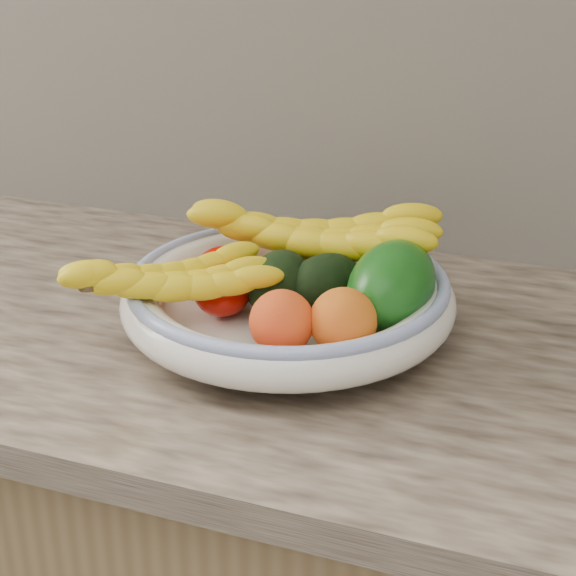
{
  "coord_description": "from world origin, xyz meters",
  "views": [
    {
      "loc": [
        0.32,
        0.78,
        1.38
      ],
      "look_at": [
        0.0,
        1.66,
        0.96
      ],
      "focal_mm": 55.0,
      "sensor_mm": 36.0,
      "label": 1
    }
  ],
  "objects_px": {
    "banana_bunch_front": "(171,285)",
    "banana_bunch_back": "(312,242)",
    "fruit_bowl": "(288,297)",
    "green_mango": "(391,287)"
  },
  "relations": [
    {
      "from": "banana_bunch_front",
      "to": "banana_bunch_back",
      "type": "bearing_deg",
      "value": 15.45
    },
    {
      "from": "fruit_bowl",
      "to": "banana_bunch_back",
      "type": "bearing_deg",
      "value": 89.35
    },
    {
      "from": "fruit_bowl",
      "to": "banana_bunch_back",
      "type": "xyz_separation_m",
      "value": [
        0.0,
        0.08,
        0.04
      ]
    },
    {
      "from": "green_mango",
      "to": "banana_bunch_back",
      "type": "distance_m",
      "value": 0.14
    },
    {
      "from": "green_mango",
      "to": "fruit_bowl",
      "type": "bearing_deg",
      "value": -171.61
    },
    {
      "from": "banana_bunch_front",
      "to": "green_mango",
      "type": "bearing_deg",
      "value": -18.76
    },
    {
      "from": "green_mango",
      "to": "banana_bunch_back",
      "type": "bearing_deg",
      "value": 152.36
    },
    {
      "from": "fruit_bowl",
      "to": "green_mango",
      "type": "distance_m",
      "value": 0.12
    },
    {
      "from": "green_mango",
      "to": "banana_bunch_front",
      "type": "relative_size",
      "value": 0.57
    },
    {
      "from": "banana_bunch_back",
      "to": "banana_bunch_front",
      "type": "xyz_separation_m",
      "value": [
        -0.11,
        -0.17,
        -0.01
      ]
    }
  ]
}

